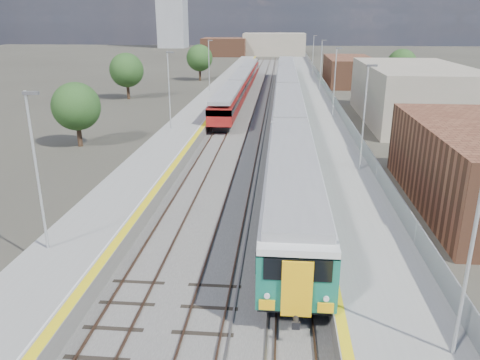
# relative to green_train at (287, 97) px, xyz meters

# --- Properties ---
(ground) EXTENTS (320.00, 320.00, 0.00)m
(ground) POSITION_rel_green_train_xyz_m (-1.50, 3.56, -2.39)
(ground) COLOR #47443A
(ground) RESTS_ON ground
(ballast_bed) EXTENTS (10.50, 155.00, 0.06)m
(ballast_bed) POSITION_rel_green_train_xyz_m (-3.75, 6.06, -2.36)
(ballast_bed) COLOR #565451
(ballast_bed) RESTS_ON ground
(tracks) EXTENTS (8.96, 160.00, 0.17)m
(tracks) POSITION_rel_green_train_xyz_m (-3.15, 7.74, -2.28)
(tracks) COLOR #4C3323
(tracks) RESTS_ON ground
(platform_right) EXTENTS (4.70, 155.00, 8.52)m
(platform_right) POSITION_rel_green_train_xyz_m (3.78, 6.05, -1.86)
(platform_right) COLOR slate
(platform_right) RESTS_ON ground
(platform_left) EXTENTS (4.30, 155.00, 8.52)m
(platform_left) POSITION_rel_green_train_xyz_m (-10.55, 6.05, -1.87)
(platform_left) COLOR slate
(platform_left) RESTS_ON ground
(buildings) EXTENTS (72.00, 185.50, 40.00)m
(buildings) POSITION_rel_green_train_xyz_m (-19.62, 92.16, 8.31)
(buildings) COLOR brown
(buildings) RESTS_ON ground
(green_train) EXTENTS (3.08, 85.70, 3.39)m
(green_train) POSITION_rel_green_train_xyz_m (0.00, 0.00, 0.00)
(green_train) COLOR black
(green_train) RESTS_ON ground
(red_train) EXTENTS (2.69, 54.64, 3.40)m
(red_train) POSITION_rel_green_train_xyz_m (-7.00, 15.99, -0.38)
(red_train) COLOR black
(red_train) RESTS_ON ground
(tree_a) EXTENTS (4.43, 4.43, 6.01)m
(tree_a) POSITION_rel_green_train_xyz_m (-19.56, -16.28, 1.39)
(tree_a) COLOR #382619
(tree_a) RESTS_ON ground
(tree_b) EXTENTS (4.99, 4.99, 6.76)m
(tree_b) POSITION_rel_green_train_xyz_m (-23.63, 11.09, 1.86)
(tree_b) COLOR #382619
(tree_b) RESTS_ON ground
(tree_c) EXTENTS (5.03, 5.03, 6.82)m
(tree_c) POSITION_rel_green_train_xyz_m (-16.66, 34.10, 1.90)
(tree_c) COLOR #382619
(tree_c) RESTS_ON ground
(tree_d) EXTENTS (4.93, 4.93, 6.68)m
(tree_d) POSITION_rel_green_train_xyz_m (19.51, 25.88, 1.81)
(tree_d) COLOR #382619
(tree_d) RESTS_ON ground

